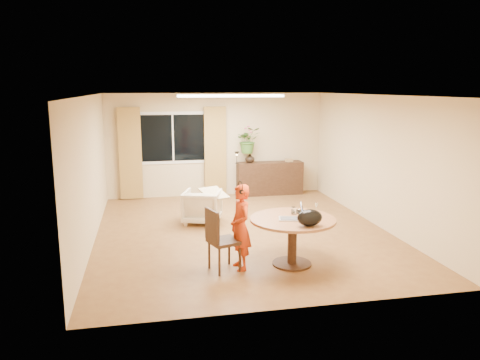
# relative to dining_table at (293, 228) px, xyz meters

# --- Properties ---
(floor) EXTENTS (6.50, 6.50, 0.00)m
(floor) POSITION_rel_dining_table_xyz_m (-0.42, 1.82, -0.60)
(floor) COLOR brown
(floor) RESTS_ON ground
(ceiling) EXTENTS (6.50, 6.50, 0.00)m
(ceiling) POSITION_rel_dining_table_xyz_m (-0.42, 1.82, 2.00)
(ceiling) COLOR white
(ceiling) RESTS_ON wall_back
(wall_back) EXTENTS (5.50, 0.00, 5.50)m
(wall_back) POSITION_rel_dining_table_xyz_m (-0.42, 5.07, 0.70)
(wall_back) COLOR tan
(wall_back) RESTS_ON floor
(wall_left) EXTENTS (0.00, 6.50, 6.50)m
(wall_left) POSITION_rel_dining_table_xyz_m (-3.17, 1.82, 0.70)
(wall_left) COLOR tan
(wall_left) RESTS_ON floor
(wall_right) EXTENTS (0.00, 6.50, 6.50)m
(wall_right) POSITION_rel_dining_table_xyz_m (2.33, 1.82, 0.70)
(wall_right) COLOR tan
(wall_right) RESTS_ON floor
(window) EXTENTS (1.70, 0.03, 1.30)m
(window) POSITION_rel_dining_table_xyz_m (-1.52, 5.05, 0.90)
(window) COLOR white
(window) RESTS_ON wall_back
(curtain_left) EXTENTS (0.55, 0.08, 2.25)m
(curtain_left) POSITION_rel_dining_table_xyz_m (-2.57, 4.97, 0.55)
(curtain_left) COLOR olive
(curtain_left) RESTS_ON wall_back
(curtain_right) EXTENTS (0.55, 0.08, 2.25)m
(curtain_right) POSITION_rel_dining_table_xyz_m (-0.47, 4.97, 0.55)
(curtain_right) COLOR olive
(curtain_right) RESTS_ON wall_back
(ceiling_panel) EXTENTS (2.20, 0.35, 0.05)m
(ceiling_panel) POSITION_rel_dining_table_xyz_m (-0.42, 3.02, 1.97)
(ceiling_panel) COLOR white
(ceiling_panel) RESTS_ON ceiling
(dining_table) EXTENTS (1.33, 1.33, 0.76)m
(dining_table) POSITION_rel_dining_table_xyz_m (0.00, 0.00, 0.00)
(dining_table) COLOR brown
(dining_table) RESTS_ON floor
(dining_chair) EXTENTS (0.58, 0.55, 0.98)m
(dining_chair) POSITION_rel_dining_table_xyz_m (-1.08, -0.01, -0.11)
(dining_chair) COLOR black
(dining_chair) RESTS_ON floor
(child) EXTENTS (0.53, 0.39, 1.32)m
(child) POSITION_rel_dining_table_xyz_m (-0.82, 0.01, 0.06)
(child) COLOR #B70E12
(child) RESTS_ON floor
(laptop) EXTENTS (0.45, 0.35, 0.26)m
(laptop) POSITION_rel_dining_table_xyz_m (-0.05, -0.06, 0.29)
(laptop) COLOR #B7B7BC
(laptop) RESTS_ON dining_table
(tumbler) EXTENTS (0.09, 0.09, 0.12)m
(tumbler) POSITION_rel_dining_table_xyz_m (0.09, 0.22, 0.22)
(tumbler) COLOR white
(tumbler) RESTS_ON dining_table
(wine_glass) EXTENTS (0.07, 0.07, 0.18)m
(wine_glass) POSITION_rel_dining_table_xyz_m (0.44, 0.17, 0.25)
(wine_glass) COLOR white
(wine_glass) RESTS_ON dining_table
(pot_lid) EXTENTS (0.27, 0.27, 0.04)m
(pot_lid) POSITION_rel_dining_table_xyz_m (0.21, 0.32, 0.18)
(pot_lid) COLOR white
(pot_lid) RESTS_ON dining_table
(handbag) EXTENTS (0.42, 0.30, 0.25)m
(handbag) POSITION_rel_dining_table_xyz_m (0.11, -0.45, 0.29)
(handbag) COLOR black
(handbag) RESTS_ON dining_table
(armchair) EXTENTS (0.93, 0.94, 0.68)m
(armchair) POSITION_rel_dining_table_xyz_m (-1.10, 2.59, -0.26)
(armchair) COLOR beige
(armchair) RESTS_ON floor
(throw) EXTENTS (0.63, 0.68, 0.03)m
(throw) POSITION_rel_dining_table_xyz_m (-0.86, 2.57, 0.10)
(throw) COLOR beige
(throw) RESTS_ON armchair
(sideboard) EXTENTS (1.70, 0.41, 0.85)m
(sideboard) POSITION_rel_dining_table_xyz_m (0.93, 4.83, -0.17)
(sideboard) COLOR black
(sideboard) RESTS_ON floor
(vase) EXTENTS (0.27, 0.27, 0.25)m
(vase) POSITION_rel_dining_table_xyz_m (0.40, 4.83, 0.38)
(vase) COLOR black
(vase) RESTS_ON sideboard
(bouquet) EXTENTS (0.61, 0.53, 0.66)m
(bouquet) POSITION_rel_dining_table_xyz_m (0.35, 4.83, 0.83)
(bouquet) COLOR #306425
(bouquet) RESTS_ON vase
(book_stack) EXTENTS (0.20, 0.16, 0.08)m
(book_stack) POSITION_rel_dining_table_xyz_m (1.44, 4.83, 0.29)
(book_stack) COLOR #8E6A48
(book_stack) RESTS_ON sideboard
(desk_lamp) EXTENTS (0.15, 0.15, 0.32)m
(desk_lamp) POSITION_rel_dining_table_xyz_m (0.05, 4.78, 0.41)
(desk_lamp) COLOR black
(desk_lamp) RESTS_ON sideboard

